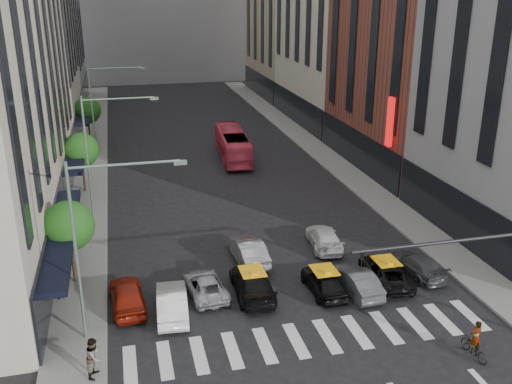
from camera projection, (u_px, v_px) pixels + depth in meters
ground at (326, 356)px, 26.79m from camera, size 160.00×160.00×0.00m
sidewalk_left at (90, 176)px, 51.56m from camera, size 3.00×96.00×0.15m
sidewalk_right at (330, 159)px, 56.70m from camera, size 3.00×96.00×0.15m
building_left_b at (1, 45)px, 44.41m from camera, size 8.00×16.00×24.00m
building_right_b at (406, 25)px, 50.75m from camera, size 8.00×18.00×26.00m
building_right_d at (285, 1)px, 85.07m from camera, size 8.00×18.00×28.00m
tree_near at (69, 226)px, 32.02m from camera, size 2.88×2.88×4.95m
tree_mid at (81, 150)px, 46.61m from camera, size 2.88×2.88×4.95m
tree_far at (87, 111)px, 61.21m from camera, size 2.88×2.88×4.95m
streetlamp_near at (95, 228)px, 26.17m from camera, size 5.38×0.25×9.00m
streetlamp_mid at (100, 141)px, 40.76m from camera, size 5.38×0.25×9.00m
streetlamp_far at (102, 99)px, 55.35m from camera, size 5.38×0.25×9.00m
traffic_signal at (496, 262)px, 26.06m from camera, size 10.10×0.20×6.00m
liberty_sign at (390, 122)px, 45.79m from camera, size 0.30×0.70×4.00m
car_red at (127, 295)px, 30.54m from camera, size 2.08×4.53×1.51m
car_white_front at (172, 302)px, 29.93m from camera, size 1.84×4.56×1.47m
car_silver at (205, 285)px, 31.87m from camera, size 2.41×4.45×1.19m
taxi_left at (252, 283)px, 31.82m from camera, size 2.23×5.10×1.46m
taxi_center at (324, 281)px, 32.06m from camera, size 1.72×4.12×1.39m
car_grey_mid at (356, 281)px, 32.15m from camera, size 1.77×4.32×1.39m
taxi_right at (385, 272)px, 33.22m from camera, size 2.83×5.07×1.34m
car_grey_curb at (417, 265)px, 34.11m from camera, size 2.33×4.56×1.27m
car_row2_left at (248, 250)px, 35.65m from camera, size 1.88×4.76×1.54m
car_row2_right at (324, 238)px, 37.69m from camera, size 2.44×4.77×1.33m
bus at (233, 145)px, 56.54m from camera, size 3.15×10.54×2.90m
motorcycle at (474, 348)px, 26.58m from camera, size 0.80×1.86×0.95m
rider at (478, 324)px, 26.13m from camera, size 0.64×0.45×1.67m
pedestrian_near at (94, 357)px, 24.92m from camera, size 0.96×1.09×1.89m
pedestrian_far at (60, 286)px, 31.15m from camera, size 0.98×0.61×1.56m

